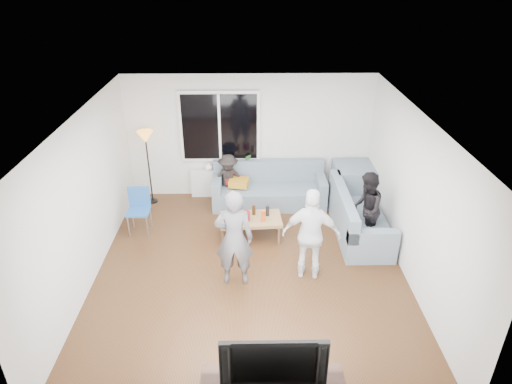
{
  "coord_description": "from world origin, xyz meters",
  "views": [
    {
      "loc": [
        -0.0,
        -5.97,
        4.58
      ],
      "look_at": [
        0.1,
        0.6,
        1.15
      ],
      "focal_mm": 31.59,
      "sensor_mm": 36.0,
      "label": 1
    }
  ],
  "objects_px": {
    "sofa_right_section": "(360,213)",
    "spectator_right": "(366,209)",
    "player_left": "(234,238)",
    "sofa_back_section": "(269,186)",
    "side_chair": "(139,212)",
    "coffee_table": "(251,227)",
    "player_right": "(311,235)",
    "floor_lamp": "(149,168)",
    "television": "(273,356)",
    "spectator_back": "(228,180)"
  },
  "relations": [
    {
      "from": "floor_lamp",
      "to": "spectator_right",
      "type": "height_order",
      "value": "floor_lamp"
    },
    {
      "from": "side_chair",
      "to": "player_right",
      "type": "relative_size",
      "value": 0.56
    },
    {
      "from": "sofa_right_section",
      "to": "spectator_right",
      "type": "relative_size",
      "value": 1.46
    },
    {
      "from": "spectator_right",
      "to": "player_left",
      "type": "bearing_deg",
      "value": -50.61
    },
    {
      "from": "side_chair",
      "to": "coffee_table",
      "type": "bearing_deg",
      "value": -6.08
    },
    {
      "from": "player_right",
      "to": "side_chair",
      "type": "bearing_deg",
      "value": -14.68
    },
    {
      "from": "player_right",
      "to": "spectator_right",
      "type": "bearing_deg",
      "value": -129.8
    },
    {
      "from": "player_left",
      "to": "sofa_right_section",
      "type": "bearing_deg",
      "value": -147.6
    },
    {
      "from": "coffee_table",
      "to": "spectator_back",
      "type": "distance_m",
      "value": 1.4
    },
    {
      "from": "sofa_back_section",
      "to": "player_right",
      "type": "height_order",
      "value": "player_right"
    },
    {
      "from": "floor_lamp",
      "to": "side_chair",
      "type": "bearing_deg",
      "value": -90.0
    },
    {
      "from": "side_chair",
      "to": "spectator_back",
      "type": "height_order",
      "value": "spectator_back"
    },
    {
      "from": "spectator_right",
      "to": "sofa_right_section",
      "type": "bearing_deg",
      "value": -165.75
    },
    {
      "from": "sofa_right_section",
      "to": "player_right",
      "type": "relative_size",
      "value": 1.29
    },
    {
      "from": "side_chair",
      "to": "spectator_back",
      "type": "xyz_separation_m",
      "value": [
        1.61,
        1.08,
        0.12
      ]
    },
    {
      "from": "sofa_back_section",
      "to": "player_right",
      "type": "distance_m",
      "value": 2.48
    },
    {
      "from": "coffee_table",
      "to": "player_right",
      "type": "relative_size",
      "value": 0.71
    },
    {
      "from": "sofa_back_section",
      "to": "sofa_right_section",
      "type": "distance_m",
      "value": 1.99
    },
    {
      "from": "sofa_back_section",
      "to": "side_chair",
      "type": "relative_size",
      "value": 2.67
    },
    {
      "from": "sofa_back_section",
      "to": "television",
      "type": "xyz_separation_m",
      "value": [
        -0.16,
        -4.77,
        0.35
      ]
    },
    {
      "from": "sofa_right_section",
      "to": "player_left",
      "type": "distance_m",
      "value": 2.68
    },
    {
      "from": "floor_lamp",
      "to": "player_right",
      "type": "bearing_deg",
      "value": -39.98
    },
    {
      "from": "floor_lamp",
      "to": "spectator_back",
      "type": "bearing_deg",
      "value": -3.37
    },
    {
      "from": "side_chair",
      "to": "spectator_right",
      "type": "xyz_separation_m",
      "value": [
        4.07,
        -0.41,
        0.25
      ]
    },
    {
      "from": "floor_lamp",
      "to": "spectator_back",
      "type": "relative_size",
      "value": 1.42
    },
    {
      "from": "sofa_back_section",
      "to": "spectator_right",
      "type": "xyz_separation_m",
      "value": [
        1.62,
        -1.46,
        0.26
      ]
    },
    {
      "from": "spectator_right",
      "to": "side_chair",
      "type": "bearing_deg",
      "value": -81.57
    },
    {
      "from": "player_left",
      "to": "spectator_back",
      "type": "distance_m",
      "value": 2.58
    },
    {
      "from": "spectator_right",
      "to": "television",
      "type": "height_order",
      "value": "spectator_right"
    },
    {
      "from": "sofa_right_section",
      "to": "spectator_right",
      "type": "distance_m",
      "value": 0.4
    },
    {
      "from": "side_chair",
      "to": "player_right",
      "type": "height_order",
      "value": "player_right"
    },
    {
      "from": "sofa_back_section",
      "to": "floor_lamp",
      "type": "distance_m",
      "value": 2.47
    },
    {
      "from": "sofa_back_section",
      "to": "spectator_back",
      "type": "xyz_separation_m",
      "value": [
        -0.83,
        0.03,
        0.12
      ]
    },
    {
      "from": "floor_lamp",
      "to": "television",
      "type": "bearing_deg",
      "value": -64.97
    },
    {
      "from": "coffee_table",
      "to": "side_chair",
      "type": "xyz_separation_m",
      "value": [
        -2.06,
        0.2,
        0.23
      ]
    },
    {
      "from": "spectator_right",
      "to": "spectator_back",
      "type": "height_order",
      "value": "spectator_right"
    },
    {
      "from": "floor_lamp",
      "to": "spectator_right",
      "type": "bearing_deg",
      "value": -21.31
    },
    {
      "from": "player_right",
      "to": "spectator_back",
      "type": "xyz_separation_m",
      "value": [
        -1.38,
        2.42,
        -0.22
      ]
    },
    {
      "from": "spectator_back",
      "to": "coffee_table",
      "type": "bearing_deg",
      "value": -81.67
    },
    {
      "from": "sofa_back_section",
      "to": "coffee_table",
      "type": "bearing_deg",
      "value": -107.06
    },
    {
      "from": "coffee_table",
      "to": "spectator_right",
      "type": "xyz_separation_m",
      "value": [
        2.01,
        -0.21,
        0.48
      ]
    },
    {
      "from": "sofa_back_section",
      "to": "spectator_right",
      "type": "distance_m",
      "value": 2.2
    },
    {
      "from": "sofa_right_section",
      "to": "spectator_back",
      "type": "bearing_deg",
      "value": 64.29
    },
    {
      "from": "sofa_right_section",
      "to": "spectator_back",
      "type": "xyz_separation_m",
      "value": [
        -2.46,
        1.18,
        0.12
      ]
    },
    {
      "from": "sofa_back_section",
      "to": "television",
      "type": "distance_m",
      "value": 4.79
    },
    {
      "from": "sofa_right_section",
      "to": "floor_lamp",
      "type": "height_order",
      "value": "floor_lamp"
    },
    {
      "from": "coffee_table",
      "to": "floor_lamp",
      "type": "distance_m",
      "value": 2.54
    },
    {
      "from": "side_chair",
      "to": "player_right",
      "type": "bearing_deg",
      "value": -24.61
    },
    {
      "from": "television",
      "to": "player_left",
      "type": "bearing_deg",
      "value": 102.1
    },
    {
      "from": "player_right",
      "to": "spectator_back",
      "type": "relative_size",
      "value": 1.41
    }
  ]
}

